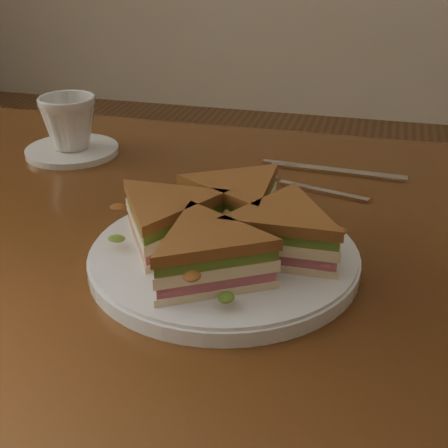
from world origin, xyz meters
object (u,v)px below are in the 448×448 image
object	(u,v)px
table	(254,304)
coffee_cup	(69,123)
sandwich_wedges	(224,228)
saucer	(72,151)
knife	(328,170)
spoon	(275,180)
plate	(224,258)

from	to	relation	value
table	coffee_cup	world-z (taller)	coffee_cup
sandwich_wedges	saucer	bearing A→B (deg)	139.48
knife	coffee_cup	distance (m)	0.41
sandwich_wedges	knife	size ratio (longest dim) A/B	1.27
spoon	saucer	size ratio (longest dim) A/B	1.23
sandwich_wedges	coffee_cup	size ratio (longest dim) A/B	3.07
table	knife	distance (m)	0.25
table	spoon	xyz separation A→B (m)	(-0.01, 0.16, 0.10)
table	plate	size ratio (longest dim) A/B	4.09
sandwich_wedges	knife	xyz separation A→B (m)	(0.08, 0.30, -0.04)
sandwich_wedges	coffee_cup	bearing A→B (deg)	139.48
plate	sandwich_wedges	world-z (taller)	sandwich_wedges
sandwich_wedges	coffee_cup	distance (m)	0.43
spoon	knife	size ratio (longest dim) A/B	0.84
saucer	coffee_cup	world-z (taller)	coffee_cup
saucer	coffee_cup	xyz separation A→B (m)	(0.00, 0.00, 0.05)
coffee_cup	knife	bearing A→B (deg)	17.49
knife	coffee_cup	bearing A→B (deg)	-172.82
coffee_cup	saucer	bearing A→B (deg)	0.00
coffee_cup	sandwich_wedges	bearing A→B (deg)	-26.76
sandwich_wedges	knife	world-z (taller)	sandwich_wedges
spoon	knife	world-z (taller)	spoon
table	knife	size ratio (longest dim) A/B	5.57
table	sandwich_wedges	size ratio (longest dim) A/B	4.40
plate	saucer	distance (m)	0.42
plate	sandwich_wedges	size ratio (longest dim) A/B	1.08
knife	coffee_cup	xyz separation A→B (m)	(-0.40, -0.03, 0.05)
table	plate	xyz separation A→B (m)	(-0.02, -0.08, 0.11)
coffee_cup	table	bearing A→B (deg)	-16.28
knife	spoon	bearing A→B (deg)	-134.15
sandwich_wedges	spoon	size ratio (longest dim) A/B	1.52
spoon	knife	distance (m)	0.09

